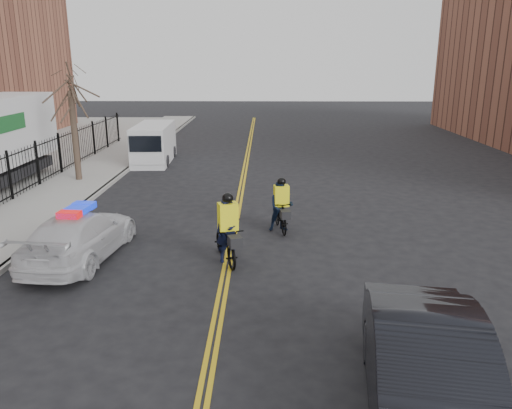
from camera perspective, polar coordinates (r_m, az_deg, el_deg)
The scene contains 12 objects.
ground at distance 13.62m, azimuth -3.37°, elevation -7.40°, with size 120.00×120.00×0.00m, color black.
center_line_left at distance 21.19m, azimuth -2.01°, elevation 1.23°, with size 0.10×60.00×0.01m, color gold.
center_line_right at distance 21.18m, azimuth -1.58°, elevation 1.23°, with size 0.10×60.00×0.01m, color gold.
sidewalk at distance 22.79m, azimuth -21.00°, elevation 1.40°, with size 3.00×60.00×0.15m, color gray.
curb at distance 22.27m, azimuth -17.41°, elevation 1.41°, with size 0.20×60.00×0.15m, color gray.
iron_fence at distance 23.20m, azimuth -24.67°, elevation 3.59°, with size 0.12×28.00×2.00m, color black, non-canonical shape.
street_tree at distance 24.12m, azimuth -20.31°, elevation 10.59°, with size 3.20×3.20×4.80m.
police_cruiser at distance 14.91m, azimuth -19.50°, elevation -3.37°, with size 2.37×4.88×1.53m.
dark_sedan at distance 8.40m, azimuth 19.17°, elevation -17.97°, with size 1.75×5.03×1.66m, color black.
cargo_van at distance 28.36m, azimuth -11.64°, elevation 6.77°, with size 2.10×5.05×2.08m.
cyclist_near at distance 13.91m, azimuth -3.18°, elevation -3.82°, with size 1.32×2.14×1.99m.
cyclist_far at distance 16.41m, azimuth 2.90°, elevation -0.63°, with size 0.90×1.85×1.81m.
Camera 1 is at (1.00, -12.46, 5.40)m, focal length 35.00 mm.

